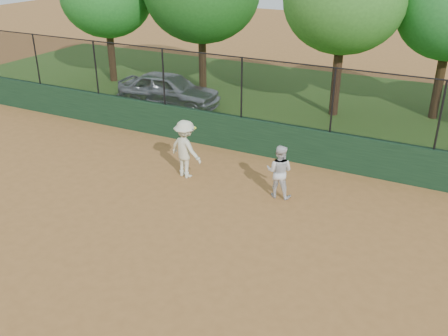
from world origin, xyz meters
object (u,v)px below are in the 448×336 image
at_px(parked_car, 169,90).
at_px(tree_2, 344,1).
at_px(player_second, 279,171).
at_px(player_main, 186,149).

xyz_separation_m(parked_car, tree_2, (6.50, 2.23, 3.70)).
bearing_deg(parked_car, player_second, -132.01).
xyz_separation_m(parked_car, player_main, (4.12, -5.48, 0.15)).
xyz_separation_m(player_main, tree_2, (2.38, 7.71, 3.55)).
distance_m(player_main, tree_2, 8.82).
distance_m(player_second, tree_2, 8.51).
relative_size(parked_car, player_main, 2.46).
relative_size(parked_car, player_second, 2.86).
bearing_deg(player_main, player_second, 1.17).
bearing_deg(parked_car, tree_2, -75.63).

